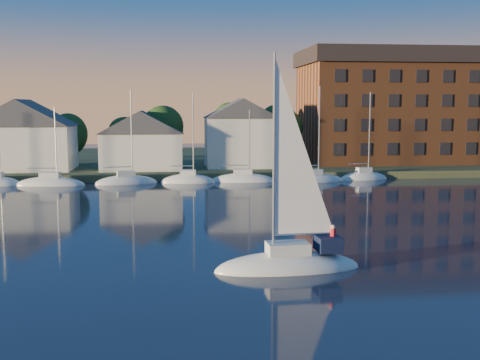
{
  "coord_description": "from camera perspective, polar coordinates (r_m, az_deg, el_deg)",
  "views": [
    {
      "loc": [
        -1.66,
        -27.23,
        9.75
      ],
      "look_at": [
        3.81,
        22.0,
        3.62
      ],
      "focal_mm": 45.0,
      "sensor_mm": 36.0,
      "label": 1
    }
  ],
  "objects": [
    {
      "name": "tree_line",
      "position": [
        90.35,
        -4.03,
        5.4
      ],
      "size": [
        93.4,
        5.4,
        8.9
      ],
      "color": "#39241A",
      "rests_on": "shoreline_land"
    },
    {
      "name": "condo_block",
      "position": [
        98.84,
        14.92,
        6.84
      ],
      "size": [
        31.0,
        17.0,
        17.4
      ],
      "color": "brown",
      "rests_on": "shoreline_land"
    },
    {
      "name": "shoreline_land",
      "position": [
        102.71,
        -5.39,
        1.57
      ],
      "size": [
        160.0,
        50.0,
        2.0
      ],
      "primitive_type": "cube",
      "color": "#323D23",
      "rests_on": "ground"
    },
    {
      "name": "moored_fleet",
      "position": [
        77.1,
        -11.0,
        -0.27
      ],
      "size": [
        71.5,
        2.4,
        12.05
      ],
      "color": "silver",
      "rests_on": "ground"
    },
    {
      "name": "wooden_dock",
      "position": [
        79.85,
        -5.1,
        0.01
      ],
      "size": [
        120.0,
        3.0,
        1.0
      ],
      "primitive_type": "cube",
      "color": "brown",
      "rests_on": "ground"
    },
    {
      "name": "clubhouse_centre",
      "position": [
        84.47,
        -9.3,
        3.83
      ],
      "size": [
        11.55,
        8.4,
        8.08
      ],
      "color": "white",
      "rests_on": "shoreline_land"
    },
    {
      "name": "clubhouse_west",
      "position": [
        87.71,
        -19.8,
        4.14
      ],
      "size": [
        13.65,
        9.45,
        9.64
      ],
      "color": "white",
      "rests_on": "shoreline_land"
    },
    {
      "name": "ground",
      "position": [
        28.97,
        -2.76,
        -12.62
      ],
      "size": [
        260.0,
        260.0,
        0.0
      ],
      "primitive_type": "plane",
      "color": "black",
      "rests_on": "ground"
    },
    {
      "name": "hero_sailboat",
      "position": [
        36.39,
        4.76,
        -7.56
      ],
      "size": [
        9.03,
        3.33,
        13.91
      ],
      "rotation": [
        0.0,
        0.0,
        3.19
      ],
      "color": "silver",
      "rests_on": "ground"
    },
    {
      "name": "clubhouse_east",
      "position": [
        86.85,
        0.05,
        4.58
      ],
      "size": [
        10.5,
        8.4,
        9.8
      ],
      "color": "white",
      "rests_on": "shoreline_land"
    }
  ]
}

